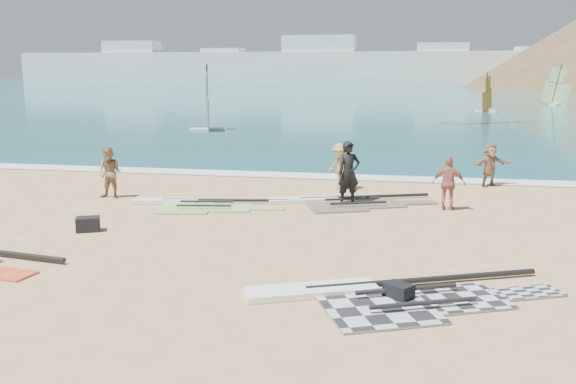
% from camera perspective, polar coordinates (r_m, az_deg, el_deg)
% --- Properties ---
extents(ground, '(300.00, 300.00, 0.00)m').
position_cam_1_polar(ground, '(13.70, -4.32, -7.23)').
color(ground, tan).
rests_on(ground, ground).
extents(sea, '(300.00, 240.00, 0.06)m').
position_cam_1_polar(sea, '(144.64, 9.70, 9.19)').
color(sea, '#0D5B58').
rests_on(sea, ground).
extents(surf_line, '(300.00, 1.20, 0.04)m').
position_cam_1_polar(surf_line, '(25.44, 2.96, 1.33)').
color(surf_line, white).
rests_on(surf_line, ground).
extents(far_town, '(160.00, 8.00, 12.00)m').
position_cam_1_polar(far_town, '(163.67, 4.30, 11.09)').
color(far_town, white).
rests_on(far_town, ground).
extents(rig_grey, '(6.14, 3.86, 0.20)m').
position_cam_1_polar(rig_grey, '(12.40, 8.22, -9.05)').
color(rig_grey, '#232325').
rests_on(rig_grey, ground).
extents(rig_green, '(5.05, 2.32, 0.20)m').
position_cam_1_polar(rig_green, '(20.36, -8.38, -1.09)').
color(rig_green, '#71D61E').
rests_on(rig_green, ground).
extents(rig_orange, '(5.46, 3.25, 0.20)m').
position_cam_1_polar(rig_orange, '(20.53, 4.52, -0.90)').
color(rig_orange, red).
rests_on(rig_orange, ground).
extents(gear_bag_near, '(0.73, 0.64, 0.38)m').
position_cam_1_polar(gear_bag_near, '(17.83, -17.36, -2.75)').
color(gear_bag_near, black).
rests_on(gear_bag_near, ground).
extents(gear_bag_far, '(0.62, 0.59, 0.31)m').
position_cam_1_polar(gear_bag_far, '(12.33, 9.80, -8.71)').
color(gear_bag_far, black).
rests_on(gear_bag_far, ground).
extents(person_wetsuit, '(0.87, 0.76, 2.00)m').
position_cam_1_polar(person_wetsuit, '(20.34, 5.42, 1.70)').
color(person_wetsuit, black).
rests_on(person_wetsuit, ground).
extents(beachgoer_left, '(0.87, 0.70, 1.70)m').
position_cam_1_polar(beachgoer_left, '(21.98, -15.55, 1.65)').
color(beachgoer_left, '#956B50').
rests_on(beachgoer_left, ground).
extents(beachgoer_mid, '(1.20, 1.17, 1.65)m').
position_cam_1_polar(beachgoer_mid, '(22.79, 4.61, 2.27)').
color(beachgoer_mid, tan).
rests_on(beachgoer_mid, ground).
extents(beachgoer_back, '(1.02, 0.55, 1.66)m').
position_cam_1_polar(beachgoer_back, '(20.01, 14.10, 0.76)').
color(beachgoer_back, '#B36254').
rests_on(beachgoer_back, ground).
extents(beachgoer_right, '(1.52, 1.12, 1.59)m').
position_cam_1_polar(beachgoer_right, '(24.45, 17.51, 2.32)').
color(beachgoer_right, '#9A7A51').
rests_on(beachgoer_right, ground).
extents(windsurfer_left, '(2.58, 2.86, 4.54)m').
position_cam_1_polar(windsurfer_left, '(44.49, -7.17, 7.13)').
color(windsurfer_left, white).
rests_on(windsurfer_left, ground).
extents(windsurfer_centre, '(2.15, 2.32, 3.85)m').
position_cam_1_polar(windsurfer_centre, '(65.91, 17.27, 7.84)').
color(windsurfer_centre, white).
rests_on(windsurfer_centre, ground).
extents(windsurfer_right, '(2.89, 2.67, 4.74)m').
position_cam_1_polar(windsurfer_right, '(79.87, 22.73, 8.10)').
color(windsurfer_right, white).
rests_on(windsurfer_right, ground).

